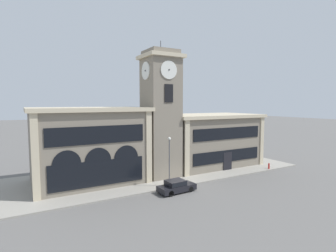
# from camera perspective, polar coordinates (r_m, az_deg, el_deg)

# --- Properties ---
(ground_plane) EXTENTS (300.00, 300.00, 0.00)m
(ground_plane) POSITION_cam_1_polar(r_m,az_deg,el_deg) (31.01, 2.94, -13.13)
(ground_plane) COLOR #605E5B
(sidewalk_kerb) EXTENTS (41.85, 13.56, 0.15)m
(sidewalk_kerb) POSITION_cam_1_polar(r_m,az_deg,el_deg) (36.66, -2.83, -10.15)
(sidewalk_kerb) COLOR gray
(sidewalk_kerb) RESTS_ON ground_plane
(clock_tower) EXTENTS (4.82, 4.82, 17.51)m
(clock_tower) POSITION_cam_1_polar(r_m,az_deg,el_deg) (33.88, -1.58, 2.55)
(clock_tower) COLOR gray
(clock_tower) RESTS_ON ground_plane
(town_hall_left_wing) EXTENTS (13.45, 9.27, 9.14)m
(town_hall_left_wing) POSITION_cam_1_polar(r_m,az_deg,el_deg) (33.27, -16.84, -3.95)
(town_hall_left_wing) COLOR gray
(town_hall_left_wing) RESTS_ON ground_plane
(town_hall_right_wing) EXTENTS (15.27, 9.27, 7.94)m
(town_hall_right_wing) POSITION_cam_1_polar(r_m,az_deg,el_deg) (41.38, 8.89, -2.92)
(town_hall_right_wing) COLOR gray
(town_hall_right_wing) RESTS_ON ground_plane
(parked_car_near) EXTENTS (4.25, 2.05, 1.34)m
(parked_car_near) POSITION_cam_1_polar(r_m,az_deg,el_deg) (29.11, 1.80, -12.90)
(parked_car_near) COLOR black
(parked_car_near) RESTS_ON ground_plane
(street_lamp) EXTENTS (0.36, 0.36, 5.67)m
(street_lamp) POSITION_cam_1_polar(r_m,az_deg,el_deg) (29.89, 0.30, -6.12)
(street_lamp) COLOR #4C4C51
(street_lamp) RESTS_ON sidewalk_kerb
(fire_hydrant) EXTENTS (0.22, 0.22, 0.87)m
(fire_hydrant) POSITION_cam_1_polar(r_m,az_deg,el_deg) (41.04, 21.10, -8.13)
(fire_hydrant) COLOR red
(fire_hydrant) RESTS_ON sidewalk_kerb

